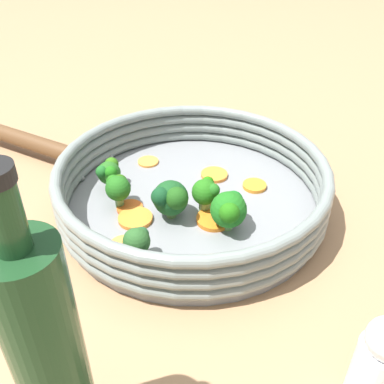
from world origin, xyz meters
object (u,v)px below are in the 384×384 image
at_px(carrot_slice_7, 255,186).
at_px(broccoli_floret_2, 171,198).
at_px(skillet, 192,204).
at_px(carrot_slice_6, 222,205).
at_px(carrot_slice_5, 135,218).
at_px(broccoli_floret_3, 137,241).
at_px(salt_shaker, 379,365).
at_px(carrot_slice_3, 125,246).
at_px(broccoli_floret_5, 109,172).
at_px(broccoli_floret_4, 206,192).
at_px(oil_bottle, 48,353).
at_px(carrot_slice_2, 148,162).
at_px(broccoli_floret_0, 229,209).
at_px(carrot_slice_0, 130,208).
at_px(broccoli_floret_1, 118,187).
at_px(carrot_slice_1, 215,175).
at_px(carrot_slice_4, 214,219).

bearing_deg(carrot_slice_7, broccoli_floret_2, 59.25).
height_order(skillet, carrot_slice_6, carrot_slice_6).
relative_size(skillet, carrot_slice_5, 7.78).
height_order(skillet, broccoli_floret_3, broccoli_floret_3).
xyz_separation_m(broccoli_floret_2, salt_shaker, (-0.28, 0.13, 0.01)).
distance_m(carrot_slice_3, broccoli_floret_5, 0.13).
height_order(carrot_slice_3, carrot_slice_7, carrot_slice_7).
height_order(carrot_slice_5, broccoli_floret_3, broccoli_floret_3).
bearing_deg(broccoli_floret_5, broccoli_floret_4, -172.73).
height_order(carrot_slice_6, oil_bottle, oil_bottle).
bearing_deg(broccoli_floret_2, broccoli_floret_3, 94.08).
bearing_deg(salt_shaker, carrot_slice_2, -31.04).
relative_size(carrot_slice_2, broccoli_floret_2, 0.60).
relative_size(carrot_slice_2, broccoli_floret_0, 0.57).
relative_size(carrot_slice_0, carrot_slice_5, 0.78).
relative_size(broccoli_floret_0, oil_bottle, 0.21).
height_order(carrot_slice_0, oil_bottle, oil_bottle).
relative_size(broccoli_floret_3, broccoli_floret_4, 0.94).
bearing_deg(carrot_slice_3, carrot_slice_5, -69.95).
bearing_deg(broccoli_floret_1, broccoli_floret_0, -169.92).
xyz_separation_m(broccoli_floret_0, oil_bottle, (0.01, 0.29, 0.07)).
bearing_deg(carrot_slice_1, carrot_slice_5, 72.22).
bearing_deg(carrot_slice_2, carrot_slice_3, 114.55).
distance_m(broccoli_floret_3, broccoli_floret_5, 0.16).
bearing_deg(carrot_slice_4, oil_bottle, 92.30).
bearing_deg(oil_bottle, broccoli_floret_0, -92.07).
bearing_deg(broccoli_floret_3, salt_shaker, 171.26).
distance_m(broccoli_floret_3, oil_bottle, 0.21).
distance_m(carrot_slice_6, broccoli_floret_5, 0.17).
relative_size(broccoli_floret_4, broccoli_floret_5, 1.11).
height_order(broccoli_floret_5, oil_bottle, oil_bottle).
bearing_deg(skillet, oil_bottle, 100.31).
height_order(carrot_slice_7, broccoli_floret_2, broccoli_floret_2).
bearing_deg(carrot_slice_7, broccoli_floret_5, 29.13).
relative_size(carrot_slice_0, broccoli_floret_3, 0.78).
distance_m(carrot_slice_5, carrot_slice_7, 0.18).
bearing_deg(skillet, salt_shaker, 147.46).
bearing_deg(broccoli_floret_5, broccoli_floret_0, 179.68).
height_order(carrot_slice_5, salt_shaker, salt_shaker).
bearing_deg(carrot_slice_2, carrot_slice_7, -174.49).
relative_size(salt_shaker, oil_bottle, 0.39).
distance_m(carrot_slice_3, salt_shaker, 0.31).
bearing_deg(carrot_slice_0, carrot_slice_5, 141.87).
bearing_deg(carrot_slice_5, salt_shaker, 162.47).
bearing_deg(carrot_slice_6, broccoli_floret_1, 27.48).
xyz_separation_m(skillet, carrot_slice_2, (0.11, -0.06, 0.01)).
height_order(broccoli_floret_2, oil_bottle, oil_bottle).
height_order(broccoli_floret_4, salt_shaker, salt_shaker).
xyz_separation_m(broccoli_floret_0, broccoli_floret_5, (0.19, -0.00, -0.00)).
bearing_deg(broccoli_floret_5, salt_shaker, 159.71).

